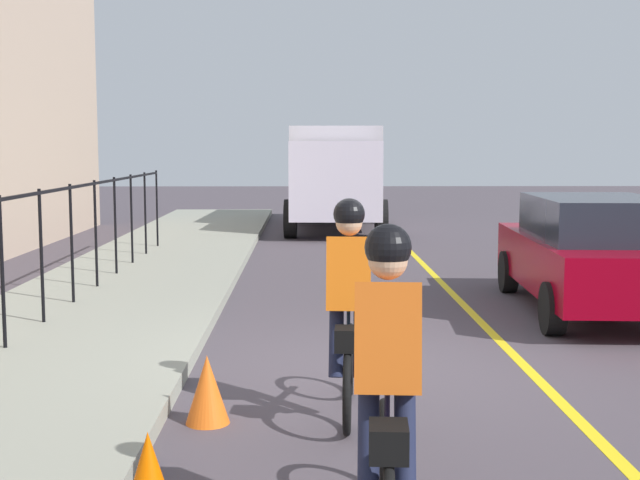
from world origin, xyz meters
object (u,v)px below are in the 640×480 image
(cyclist_lead, at_px, (349,309))
(cyclist_follow, at_px, (387,389))
(patrol_sedan, at_px, (593,252))
(box_truck_background, at_px, (336,172))
(traffic_cone_far, at_px, (207,389))

(cyclist_lead, bearing_deg, cyclist_follow, -173.54)
(cyclist_lead, xyz_separation_m, patrol_sedan, (4.42, -3.53, -0.09))
(box_truck_background, bearing_deg, cyclist_lead, 0.45)
(cyclist_follow, distance_m, box_truck_background, 18.66)
(cyclist_follow, distance_m, patrol_sedan, 7.55)
(patrol_sedan, bearing_deg, cyclist_follow, 156.40)
(cyclist_lead, bearing_deg, patrol_sedan, -34.57)
(patrol_sedan, xyz_separation_m, traffic_cone_far, (-4.57, 4.69, -0.54))
(traffic_cone_far, bearing_deg, box_truck_background, -5.63)
(box_truck_background, distance_m, traffic_cone_far, 16.63)
(cyclist_lead, relative_size, box_truck_background, 0.27)
(traffic_cone_far, bearing_deg, cyclist_follow, -149.75)
(patrol_sedan, distance_m, traffic_cone_far, 6.57)
(patrol_sedan, relative_size, box_truck_background, 0.66)
(cyclist_lead, xyz_separation_m, traffic_cone_far, (-0.15, 1.16, -0.63))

